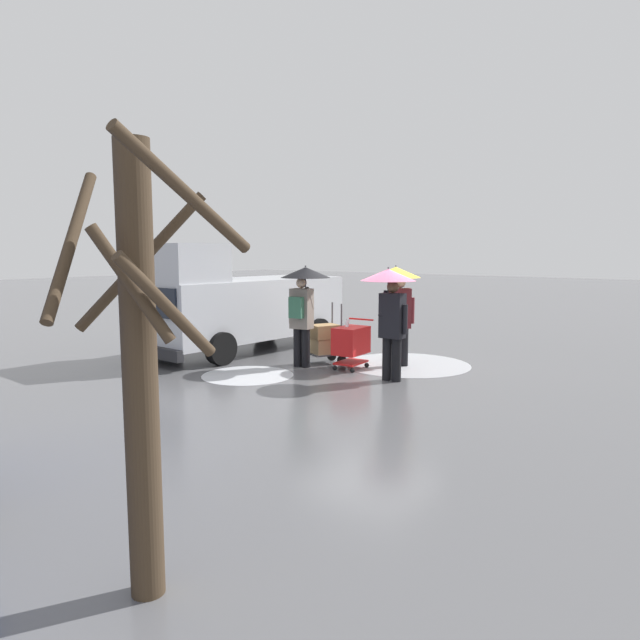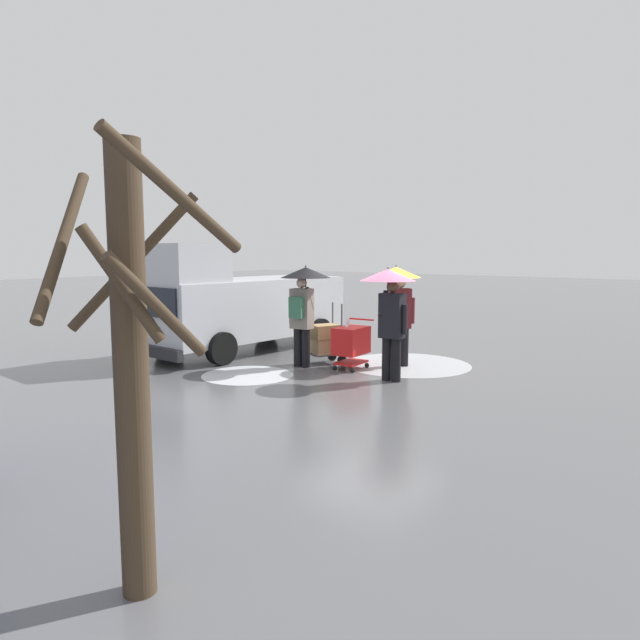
{
  "view_description": "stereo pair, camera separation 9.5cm",
  "coord_description": "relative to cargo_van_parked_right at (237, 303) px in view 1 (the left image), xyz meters",
  "views": [
    {
      "loc": [
        -6.22,
        9.75,
        2.44
      ],
      "look_at": [
        0.8,
        0.68,
        1.05
      ],
      "focal_mm": 32.0,
      "sensor_mm": 36.0,
      "label": 1
    },
    {
      "loc": [
        -6.3,
        9.7,
        2.44
      ],
      "look_at": [
        0.8,
        0.68,
        1.05
      ],
      "focal_mm": 32.0,
      "sensor_mm": 36.0,
      "label": 2
    }
  ],
  "objects": [
    {
      "name": "pedestrian_black_side",
      "position": [
        -2.46,
        0.47,
        0.39
      ],
      "size": [
        1.04,
        1.04,
        2.15
      ],
      "color": "black",
      "rests_on": "ground"
    },
    {
      "name": "slush_patch_under_van",
      "position": [
        -2.1,
        1.78,
        -1.18
      ],
      "size": [
        1.81,
        1.81,
        0.01
      ],
      "primitive_type": "cylinder",
      "color": "silver",
      "rests_on": "ground"
    },
    {
      "name": "cargo_van_parked_right",
      "position": [
        0.0,
        0.0,
        0.0
      ],
      "size": [
        2.37,
        5.42,
        2.6
      ],
      "color": "#B7BABF",
      "rests_on": "ground"
    },
    {
      "name": "pedestrian_pink_side",
      "position": [
        -4.53,
        0.45,
        0.41
      ],
      "size": [
        1.04,
        1.04,
        2.15
      ],
      "color": "black",
      "rests_on": "ground"
    },
    {
      "name": "slush_patch_near_cluster",
      "position": [
        -4.05,
        -1.1,
        -1.18
      ],
      "size": [
        2.74,
        2.74,
        0.01
      ],
      "primitive_type": "cylinder",
      "color": "#ADAFB5",
      "rests_on": "ground"
    },
    {
      "name": "hand_dolly_boxes",
      "position": [
        -2.59,
        -0.1,
        -0.65
      ],
      "size": [
        0.77,
        0.85,
        1.32
      ],
      "color": "#515156",
      "rests_on": "ground"
    },
    {
      "name": "ground_plane",
      "position": [
        -3.77,
        -0.12,
        -1.18
      ],
      "size": [
        90.0,
        90.0,
        0.0
      ],
      "primitive_type": "plane",
      "color": "#5B5B5E"
    },
    {
      "name": "bare_tree_near",
      "position": [
        -6.67,
        7.36,
        0.55
      ],
      "size": [
        1.28,
        1.34,
        3.18
      ],
      "color": "#423323",
      "rests_on": "ground"
    },
    {
      "name": "shopping_cart_vendor",
      "position": [
        -3.36,
        0.02,
        -0.61
      ],
      "size": [
        0.61,
        0.86,
        1.04
      ],
      "color": "red",
      "rests_on": "ground"
    },
    {
      "name": "pedestrian_white_side",
      "position": [
        -3.95,
        -0.84,
        0.39
      ],
      "size": [
        1.04,
        1.04,
        2.15
      ],
      "color": "black",
      "rests_on": "ground"
    }
  ]
}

